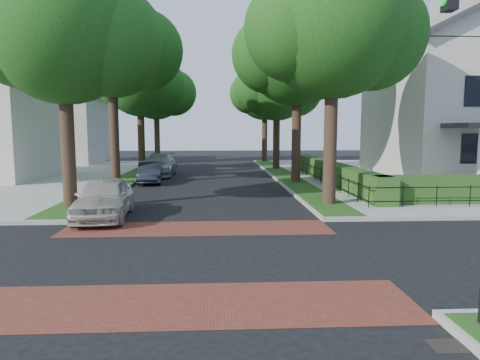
% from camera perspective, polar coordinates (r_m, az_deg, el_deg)
% --- Properties ---
extents(ground, '(120.00, 120.00, 0.00)m').
position_cam_1_polar(ground, '(11.58, -6.46, -10.02)').
color(ground, black).
rests_on(ground, ground).
extents(sidewalk_ne, '(30.00, 30.00, 0.15)m').
position_cam_1_polar(sidewalk_ne, '(35.60, 28.94, 0.59)').
color(sidewalk_ne, gray).
rests_on(sidewalk_ne, ground).
extents(crosswalk_far, '(9.00, 2.20, 0.01)m').
position_cam_1_polar(crosswalk_far, '(14.67, -5.69, -6.42)').
color(crosswalk_far, maroon).
rests_on(crosswalk_far, ground).
extents(crosswalk_near, '(9.00, 2.20, 0.01)m').
position_cam_1_polar(crosswalk_near, '(8.57, -7.82, -16.11)').
color(crosswalk_near, maroon).
rests_on(crosswalk_near, ground).
extents(storm_drain, '(0.65, 0.45, 0.01)m').
position_cam_1_polar(storm_drain, '(7.79, 26.37, -19.20)').
color(storm_drain, black).
rests_on(storm_drain, ground).
extents(grass_strip_ne, '(1.60, 29.80, 0.02)m').
position_cam_1_polar(grass_strip_ne, '(30.70, 5.88, 0.71)').
color(grass_strip_ne, '#193F12').
rests_on(grass_strip_ne, sidewalk_ne).
extents(grass_strip_nw, '(1.60, 29.80, 0.02)m').
position_cam_1_polar(grass_strip_nw, '(30.95, -14.30, 0.58)').
color(grass_strip_nw, '#193F12').
rests_on(grass_strip_nw, sidewalk_nw).
extents(tree_right_near, '(7.75, 6.67, 10.66)m').
position_cam_1_polar(tree_right_near, '(19.44, 12.43, 19.31)').
color(tree_right_near, black).
rests_on(tree_right_near, sidewalk_ne).
extents(tree_right_mid, '(8.25, 7.09, 11.22)m').
position_cam_1_polar(tree_right_mid, '(27.18, 7.82, 16.48)').
color(tree_right_mid, black).
rests_on(tree_right_mid, sidewalk_ne).
extents(tree_right_far, '(7.25, 6.23, 9.74)m').
position_cam_1_polar(tree_right_far, '(35.81, 5.05, 12.37)').
color(tree_right_far, black).
rests_on(tree_right_far, sidewalk_ne).
extents(tree_right_back, '(7.50, 6.45, 10.20)m').
position_cam_1_polar(tree_right_back, '(44.75, 3.44, 11.69)').
color(tree_right_back, black).
rests_on(tree_right_back, sidewalk_ne).
extents(tree_left_near, '(7.50, 6.45, 10.20)m').
position_cam_1_polar(tree_left_near, '(19.70, -22.04, 17.75)').
color(tree_left_near, black).
rests_on(tree_left_near, sidewalk_nw).
extents(tree_left_mid, '(8.00, 6.88, 11.48)m').
position_cam_1_polar(tree_left_mid, '(27.48, -16.44, 16.92)').
color(tree_left_mid, black).
rests_on(tree_left_mid, sidewalk_nw).
extents(tree_left_far, '(7.00, 6.02, 9.86)m').
position_cam_1_polar(tree_left_far, '(36.02, -13.00, 12.53)').
color(tree_left_far, black).
rests_on(tree_left_far, sidewalk_nw).
extents(tree_left_back, '(7.75, 6.66, 10.44)m').
position_cam_1_polar(tree_left_back, '(44.92, -10.95, 11.75)').
color(tree_left_back, black).
rests_on(tree_left_back, sidewalk_nw).
extents(hedge_main_road, '(1.00, 18.00, 1.20)m').
position_cam_1_polar(hedge_main_road, '(27.11, 12.02, 1.07)').
color(hedge_main_road, '#214417').
rests_on(hedge_main_road, sidewalk_ne).
extents(fence_main_road, '(0.06, 18.00, 0.90)m').
position_cam_1_polar(fence_main_road, '(26.93, 10.37, 0.75)').
color(fence_main_road, black).
rests_on(fence_main_road, sidewalk_ne).
extents(house_left_far, '(10.00, 9.00, 10.14)m').
position_cam_1_polar(house_left_far, '(46.05, -23.78, 8.23)').
color(house_left_far, beige).
rests_on(house_left_far, sidewalk_nw).
extents(parked_car_front, '(2.19, 4.72, 1.56)m').
position_cam_1_polar(parked_car_front, '(16.92, -17.68, -2.28)').
color(parked_car_front, '#BAB3A7').
rests_on(parked_car_front, ground).
extents(parked_car_middle, '(1.80, 4.19, 1.34)m').
position_cam_1_polar(parked_car_middle, '(27.64, -11.89, 1.01)').
color(parked_car_middle, black).
rests_on(parked_car_middle, ground).
extents(parked_car_rear, '(2.26, 5.53, 1.60)m').
position_cam_1_polar(parked_car_rear, '(31.83, -10.71, 1.99)').
color(parked_car_rear, gray).
rests_on(parked_car_rear, ground).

